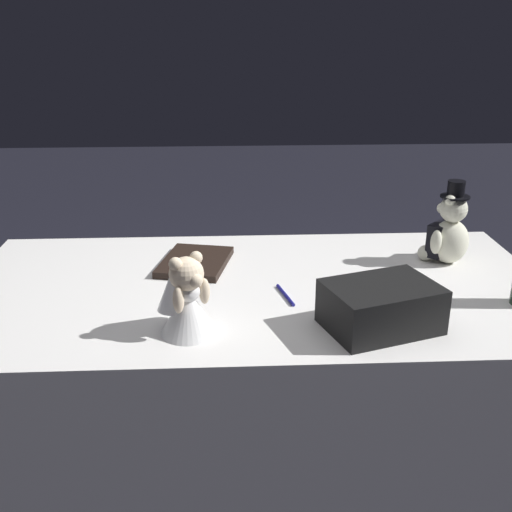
% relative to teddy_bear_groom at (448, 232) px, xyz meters
% --- Properties ---
extents(ground_plane, '(12.00, 12.00, 0.00)m').
position_rel_teddy_bear_groom_xyz_m(ground_plane, '(-0.66, -0.17, -0.84)').
color(ground_plane, black).
extents(reception_table, '(1.84, 0.95, 0.73)m').
position_rel_teddy_bear_groom_xyz_m(reception_table, '(-0.66, -0.17, -0.47)').
color(reception_table, white).
rests_on(reception_table, ground_plane).
extents(teddy_bear_groom, '(0.16, 0.16, 0.29)m').
position_rel_teddy_bear_groom_xyz_m(teddy_bear_groom, '(0.00, 0.00, 0.00)').
color(teddy_bear_groom, silver).
rests_on(teddy_bear_groom, reception_table).
extents(teddy_bear_bride, '(0.19, 0.20, 0.22)m').
position_rel_teddy_bear_groom_xyz_m(teddy_bear_bride, '(-0.86, -0.46, -0.01)').
color(teddy_bear_bride, white).
rests_on(teddy_bear_bride, reception_table).
extents(signing_pen, '(0.05, 0.15, 0.01)m').
position_rel_teddy_bear_groom_xyz_m(signing_pen, '(-0.58, -0.25, -0.10)').
color(signing_pen, navy).
rests_on(signing_pen, reception_table).
extents(gift_case_black, '(0.34, 0.29, 0.13)m').
position_rel_teddy_bear_groom_xyz_m(gift_case_black, '(-0.34, -0.47, -0.04)').
color(gift_case_black, black).
rests_on(gift_case_black, reception_table).
extents(guestbook, '(0.26, 0.32, 0.02)m').
position_rel_teddy_bear_groom_xyz_m(guestbook, '(-0.86, 0.01, -0.09)').
color(guestbook, black).
rests_on(guestbook, reception_table).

